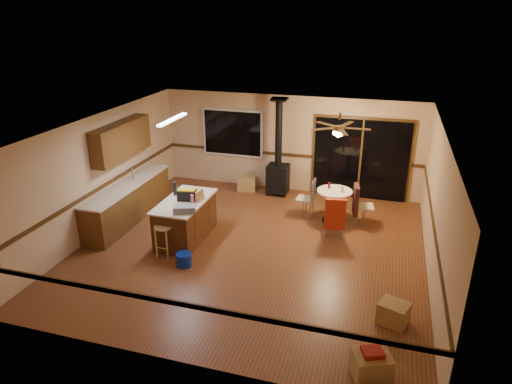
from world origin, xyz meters
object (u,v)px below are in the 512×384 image
at_px(kitchen_island, 186,219).
at_px(box_corner_b, 393,313).
at_px(wood_stove, 278,169).
at_px(bar_stool, 164,241).
at_px(toolbox_grey, 184,209).
at_px(toolbox_black, 187,195).
at_px(dining_table, 334,201).
at_px(box_corner_a, 371,365).
at_px(chair_right, 357,200).
at_px(box_under_window, 246,183).
at_px(chair_left, 310,194).
at_px(chair_near, 335,214).
at_px(blue_bucket, 184,259).

height_order(kitchen_island, box_corner_b, kitchen_island).
distance_m(wood_stove, bar_stool, 4.12).
bearing_deg(kitchen_island, toolbox_grey, -64.85).
relative_size(kitchen_island, wood_stove, 0.67).
xyz_separation_m(toolbox_black, dining_table, (2.91, 1.74, -0.48)).
xyz_separation_m(toolbox_grey, dining_table, (2.71, 2.32, -0.44)).
height_order(wood_stove, box_corner_a, wood_stove).
distance_m(wood_stove, chair_right, 2.52).
bearing_deg(dining_table, box_under_window, 152.75).
bearing_deg(chair_left, dining_table, -9.07).
bearing_deg(wood_stove, chair_near, -50.22).
xyz_separation_m(toolbox_black, bar_stool, (-0.17, -0.84, -0.68)).
relative_size(toolbox_grey, box_corner_a, 0.88).
distance_m(wood_stove, box_corner_b, 5.71).
xyz_separation_m(toolbox_grey, blue_bucket, (0.18, -0.52, -0.84)).
relative_size(chair_near, box_corner_b, 1.57).
bearing_deg(box_under_window, box_corner_a, -58.64).
relative_size(box_corner_a, box_corner_b, 1.12).
relative_size(toolbox_black, box_under_window, 0.80).
distance_m(toolbox_grey, chair_left, 3.23).
distance_m(toolbox_grey, dining_table, 3.59).
bearing_deg(chair_right, box_corner_b, -75.59).
distance_m(wood_stove, chair_left, 1.60).
bearing_deg(chair_left, chair_right, -3.85).
height_order(toolbox_grey, box_corner_a, toolbox_grey).
bearing_deg(toolbox_black, wood_stove, 67.50).
height_order(dining_table, box_corner_b, dining_table).
relative_size(wood_stove, dining_table, 3.08).
bearing_deg(box_corner_a, dining_table, 103.48).
bearing_deg(chair_near, toolbox_black, -164.30).
distance_m(toolbox_grey, bar_stool, 0.78).
bearing_deg(wood_stove, blue_bucket, -101.96).
xyz_separation_m(blue_bucket, box_corner_a, (3.68, -1.95, 0.06)).
bearing_deg(box_corner_b, wood_stove, 122.91).
height_order(toolbox_black, blue_bucket, toolbox_black).
xyz_separation_m(bar_stool, chair_near, (3.21, 1.70, 0.27)).
height_order(toolbox_black, box_corner_b, toolbox_black).
distance_m(blue_bucket, chair_near, 3.34).
bearing_deg(kitchen_island, dining_table, 30.89).
relative_size(kitchen_island, box_corner_b, 3.78).
bearing_deg(box_corner_a, chair_near, 104.59).
bearing_deg(toolbox_black, toolbox_grey, -70.82).
relative_size(kitchen_island, chair_right, 2.40).
bearing_deg(box_under_window, box_corner_b, -50.34).
bearing_deg(blue_bucket, bar_stool, 154.87).
relative_size(dining_table, chair_left, 1.59).
bearing_deg(dining_table, box_corner_b, -67.85).
xyz_separation_m(kitchen_island, dining_table, (2.96, 1.77, 0.07)).
bearing_deg(chair_right, chair_near, -113.37).
relative_size(blue_bucket, chair_left, 0.60).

